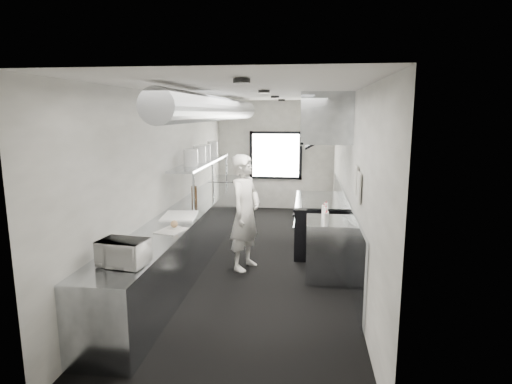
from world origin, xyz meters
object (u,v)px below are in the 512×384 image
(bottle_station, at_px, (328,249))
(squeeze_bottle_c, at_px, (326,214))
(line_cook, at_px, (245,213))
(deli_tub_a, at_px, (125,245))
(exhaust_hood, at_px, (324,118))
(prep_counter, at_px, (184,240))
(deli_tub_b, at_px, (121,248))
(small_plate, at_px, (174,228))
(microwave, at_px, (123,253))
(squeeze_bottle_d, at_px, (324,212))
(pass_shelf, at_px, (203,163))
(squeeze_bottle_e, at_px, (326,209))
(squeeze_bottle_a, at_px, (326,219))
(far_work_table, at_px, (227,196))
(range, at_px, (318,224))
(plate_stack_a, at_px, (191,158))
(squeeze_bottle_b, at_px, (327,218))
(cutting_board, at_px, (179,216))
(plate_stack_c, at_px, (205,152))
(plate_stack_d, at_px, (213,149))
(knife_block, at_px, (194,193))
(plate_stack_b, at_px, (200,154))

(bottle_station, distance_m, squeeze_bottle_c, 0.54)
(line_cook, height_order, deli_tub_a, line_cook)
(exhaust_hood, relative_size, prep_counter, 0.37)
(deli_tub_b, bearing_deg, small_plate, 74.10)
(microwave, distance_m, squeeze_bottle_d, 3.18)
(pass_shelf, relative_size, bottle_station, 3.33)
(squeeze_bottle_d, bearing_deg, squeeze_bottle_e, 78.30)
(line_cook, height_order, squeeze_bottle_a, line_cook)
(far_work_table, distance_m, squeeze_bottle_c, 4.52)
(range, distance_m, plate_stack_a, 2.61)
(squeeze_bottle_a, relative_size, squeeze_bottle_b, 1.10)
(bottle_station, xyz_separation_m, small_plate, (-2.15, -0.74, 0.46))
(exhaust_hood, bearing_deg, cutting_board, -146.91)
(far_work_table, bearing_deg, deli_tub_b, -91.53)
(plate_stack_c, distance_m, squeeze_bottle_d, 2.92)
(far_work_table, xyz_separation_m, small_plate, (0.15, -4.64, 0.46))
(deli_tub_a, relative_size, plate_stack_a, 0.52)
(squeeze_bottle_b, distance_m, squeeze_bottle_c, 0.22)
(plate_stack_d, distance_m, squeeze_bottle_d, 3.40)
(range, bearing_deg, squeeze_bottle_c, -87.07)
(bottle_station, bearing_deg, cutting_board, -178.59)
(deli_tub_a, height_order, squeeze_bottle_d, squeeze_bottle_d)
(microwave, relative_size, knife_block, 1.93)
(prep_counter, distance_m, plate_stack_d, 2.68)
(prep_counter, relative_size, squeeze_bottle_e, 30.40)
(deli_tub_b, height_order, plate_stack_c, plate_stack_c)
(range, height_order, squeeze_bottle_b, squeeze_bottle_b)
(deli_tub_b, xyz_separation_m, small_plate, (0.30, 1.06, -0.04))
(small_plate, distance_m, squeeze_bottle_d, 2.26)
(plate_stack_a, height_order, squeeze_bottle_a, plate_stack_a)
(pass_shelf, xyz_separation_m, squeeze_bottle_b, (2.30, -1.89, -0.55))
(plate_stack_c, distance_m, plate_stack_d, 0.72)
(small_plate, bearing_deg, squeeze_bottle_c, 19.98)
(deli_tub_b, distance_m, squeeze_bottle_c, 3.02)
(plate_stack_b, relative_size, squeeze_bottle_e, 1.57)
(line_cook, relative_size, microwave, 4.05)
(squeeze_bottle_c, bearing_deg, squeeze_bottle_d, 104.86)
(squeeze_bottle_b, bearing_deg, pass_shelf, 140.57)
(plate_stack_a, xyz_separation_m, squeeze_bottle_c, (2.31, -0.90, -0.72))
(range, bearing_deg, squeeze_bottle_e, -85.70)
(deli_tub_a, relative_size, plate_stack_d, 0.46)
(plate_stack_c, height_order, squeeze_bottle_d, plate_stack_c)
(squeeze_bottle_e, bearing_deg, deli_tub_b, -139.05)
(microwave, relative_size, small_plate, 2.42)
(line_cook, xyz_separation_m, microwave, (-0.94, -2.43, 0.11))
(line_cook, bearing_deg, plate_stack_a, 78.78)
(knife_block, bearing_deg, plate_stack_d, 70.75)
(knife_block, relative_size, plate_stack_b, 0.76)
(prep_counter, bearing_deg, squeeze_bottle_d, -1.97)
(deli_tub_b, height_order, squeeze_bottle_a, squeeze_bottle_a)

